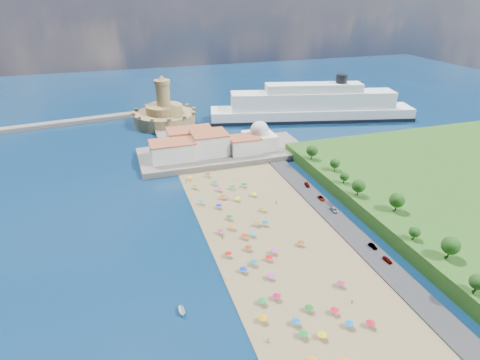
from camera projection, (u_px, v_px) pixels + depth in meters
name	position (u px, v px, depth m)	size (l,w,h in m)	color
ground	(250.00, 227.00, 153.08)	(700.00, 700.00, 0.00)	#071938
terrace	(223.00, 153.00, 217.77)	(90.00, 36.00, 3.00)	#59544C
jetty	(173.00, 137.00, 241.81)	(18.00, 70.00, 2.40)	#59544C
breakwater	(6.00, 130.00, 253.19)	(200.00, 7.00, 2.60)	#59544C
waterfront_buildings	(199.00, 144.00, 211.94)	(57.00, 29.00, 11.00)	silver
domed_building	(259.00, 137.00, 218.35)	(16.00, 16.00, 15.00)	silver
fortress	(165.00, 115.00, 265.15)	(40.00, 40.00, 32.40)	#9F844F
cruise_ship	(312.00, 107.00, 273.61)	(140.30, 52.17, 30.42)	black
beach_parasols	(256.00, 242.00, 140.72)	(31.86, 116.89, 2.20)	gray
beachgoers	(241.00, 216.00, 158.24)	(34.48, 99.01, 1.89)	tan
moored_boats	(208.00, 340.00, 103.11)	(12.27, 29.35, 1.60)	white
parked_cars	(336.00, 211.00, 161.36)	(2.38, 63.18, 1.43)	gray
hillside_trees	(375.00, 194.00, 155.65)	(12.92, 105.83, 7.46)	#382314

